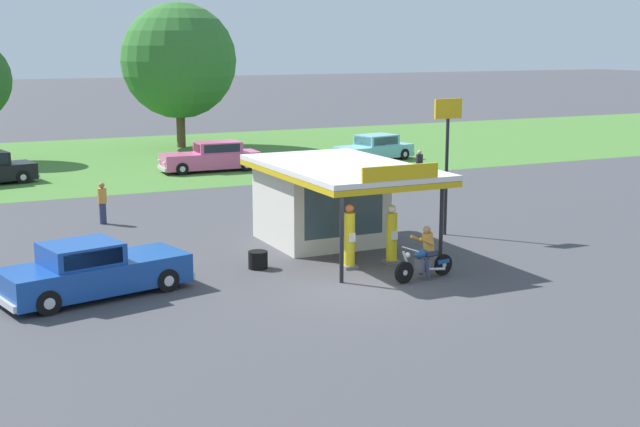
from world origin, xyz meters
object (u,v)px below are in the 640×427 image
at_px(motorcycle_with_rider, 425,257).
at_px(spare_tire_stack, 258,260).
at_px(gas_pump_nearside, 349,239).
at_px(bystander_chatting_near_pumps, 102,202).
at_px(bystander_standing_back_lot, 419,165).
at_px(gas_pump_offside, 392,237).
at_px(featured_classic_sedan, 93,271).
at_px(parked_car_back_row_far_right, 374,149).
at_px(parked_car_back_row_right, 212,158).
at_px(roadside_pole_sign, 447,143).

bearing_deg(motorcycle_with_rider, spare_tire_stack, 141.12).
xyz_separation_m(gas_pump_nearside, bystander_chatting_near_pumps, (-5.47, 9.92, -0.08)).
xyz_separation_m(bystander_standing_back_lot, bystander_chatting_near_pumps, (-16.41, -3.64, 0.03)).
bearing_deg(gas_pump_offside, featured_classic_sedan, 177.60).
bearing_deg(parked_car_back_row_far_right, featured_classic_sedan, -134.16).
distance_m(gas_pump_nearside, spare_tire_stack, 2.88).
relative_size(gas_pump_offside, motorcycle_with_rider, 0.87).
distance_m(motorcycle_with_rider, spare_tire_stack, 5.14).
relative_size(featured_classic_sedan, parked_car_back_row_right, 1.00).
bearing_deg(roadside_pole_sign, bystander_standing_back_lot, 62.45).
xyz_separation_m(bystander_standing_back_lot, spare_tire_stack, (-13.49, -12.37, -0.54)).
bearing_deg(featured_classic_sedan, spare_tire_stack, 8.95).
distance_m(parked_car_back_row_far_right, roadside_pole_sign, 20.21).
distance_m(parked_car_back_row_right, bystander_standing_back_lot, 11.32).
xyz_separation_m(parked_car_back_row_right, roadside_pole_sign, (2.61, -18.56, 2.60)).
xyz_separation_m(bystander_chatting_near_pumps, spare_tire_stack, (2.93, -8.73, -0.57)).
relative_size(gas_pump_nearside, bystander_chatting_near_pumps, 1.25).
height_order(gas_pump_offside, bystander_standing_back_lot, gas_pump_offside).
xyz_separation_m(featured_classic_sedan, bystander_chatting_near_pumps, (2.19, 9.54, 0.15)).
distance_m(bystander_standing_back_lot, roadside_pole_sign, 12.48).
relative_size(gas_pump_nearside, parked_car_back_row_far_right, 0.39).
bearing_deg(bystander_chatting_near_pumps, gas_pump_nearside, -61.13).
bearing_deg(spare_tire_stack, gas_pump_offside, -16.46).
distance_m(bystander_standing_back_lot, bystander_chatting_near_pumps, 16.81).
bearing_deg(bystander_chatting_near_pumps, gas_pump_offside, -54.95).
bearing_deg(motorcycle_with_rider, bystander_standing_back_lot, 58.66).
height_order(parked_car_back_row_right, bystander_chatting_near_pumps, bystander_chatting_near_pumps).
height_order(gas_pump_nearside, featured_classic_sedan, gas_pump_nearside).
distance_m(featured_classic_sedan, bystander_standing_back_lot, 22.80).
height_order(gas_pump_nearside, gas_pump_offside, gas_pump_nearside).
distance_m(roadside_pole_sign, spare_tire_stack, 8.55).
xyz_separation_m(parked_car_back_row_right, spare_tire_stack, (-5.22, -20.10, -0.46)).
distance_m(gas_pump_offside, roadside_pole_sign, 5.29).
height_order(motorcycle_with_rider, parked_car_back_row_far_right, motorcycle_with_rider).
height_order(featured_classic_sedan, bystander_standing_back_lot, bystander_standing_back_lot).
xyz_separation_m(gas_pump_nearside, bystander_standing_back_lot, (10.94, 13.56, -0.11)).
height_order(featured_classic_sedan, roadside_pole_sign, roadside_pole_sign).
bearing_deg(parked_car_back_row_far_right, bystander_standing_back_lot, -102.68).
bearing_deg(spare_tire_stack, motorcycle_with_rider, -38.88).
bearing_deg(spare_tire_stack, bystander_standing_back_lot, 42.53).
bearing_deg(motorcycle_with_rider, bystander_chatting_near_pumps, 120.08).
xyz_separation_m(gas_pump_nearside, gas_pump_offside, (1.49, -0.00, -0.07)).
height_order(bystander_standing_back_lot, spare_tire_stack, bystander_standing_back_lot).
relative_size(featured_classic_sedan, bystander_standing_back_lot, 3.51).
xyz_separation_m(parked_car_back_row_far_right, bystander_standing_back_lot, (-1.75, -7.78, 0.12)).
relative_size(featured_classic_sedan, roadside_pole_sign, 1.12).
distance_m(motorcycle_with_rider, parked_car_back_row_right, 23.35).
distance_m(gas_pump_offside, spare_tire_stack, 4.24).
bearing_deg(motorcycle_with_rider, featured_classic_sedan, 165.18).
relative_size(gas_pump_offside, parked_car_back_row_far_right, 0.36).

